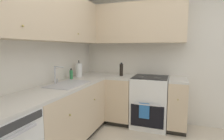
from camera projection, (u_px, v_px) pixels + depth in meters
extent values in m
cube|color=silver|center=(19.00, 60.00, 2.19)|extent=(3.76, 0.05, 2.55)
cube|color=silver|center=(167.00, 56.00, 3.37)|extent=(0.05, 3.33, 2.55)
cube|color=#333333|center=(17.00, 124.00, 1.44)|extent=(0.55, 0.01, 0.07)
cube|color=silver|center=(19.00, 133.00, 1.45)|extent=(0.36, 0.02, 0.02)
cube|color=beige|center=(65.00, 114.00, 2.60)|extent=(1.56, 0.60, 0.77)
sphere|color=tan|center=(70.00, 115.00, 2.16)|extent=(0.02, 0.02, 0.02)
sphere|color=tan|center=(95.00, 100.00, 2.80)|extent=(0.02, 0.02, 0.02)
cube|color=beige|center=(64.00, 86.00, 2.55)|extent=(2.77, 0.60, 0.03)
cube|color=beige|center=(121.00, 98.00, 3.43)|extent=(0.60, 0.44, 0.77)
cube|color=black|center=(121.00, 119.00, 3.52)|extent=(0.54, 0.44, 0.09)
cube|color=beige|center=(177.00, 103.00, 3.10)|extent=(0.60, 0.30, 0.77)
cube|color=black|center=(176.00, 126.00, 3.18)|extent=(0.54, 0.30, 0.09)
sphere|color=tan|center=(178.00, 100.00, 2.79)|extent=(0.02, 0.02, 0.02)
cube|color=beige|center=(121.00, 77.00, 3.38)|extent=(0.60, 0.44, 0.03)
cube|color=beige|center=(178.00, 80.00, 3.05)|extent=(0.60, 0.30, 0.03)
cube|color=white|center=(150.00, 102.00, 3.28)|extent=(0.64, 0.62, 0.90)
cube|color=black|center=(147.00, 116.00, 2.99)|extent=(0.02, 0.55, 0.38)
cube|color=silver|center=(147.00, 105.00, 2.94)|extent=(0.02, 0.43, 0.02)
cube|color=black|center=(151.00, 77.00, 3.22)|extent=(0.59, 0.60, 0.01)
cube|color=white|center=(153.00, 71.00, 3.50)|extent=(0.03, 0.60, 0.15)
cylinder|color=#4C4C4C|center=(158.00, 78.00, 3.04)|extent=(0.11, 0.11, 0.01)
cylinder|color=#4C4C4C|center=(142.00, 77.00, 3.13)|extent=(0.11, 0.11, 0.01)
cylinder|color=#4C4C4C|center=(159.00, 76.00, 3.30)|extent=(0.11, 0.11, 0.01)
cylinder|color=#4C4C4C|center=(144.00, 75.00, 3.40)|extent=(0.11, 0.11, 0.01)
cube|color=#2D6BB2|center=(144.00, 111.00, 2.97)|extent=(0.02, 0.17, 0.26)
cube|color=beige|center=(45.00, 13.00, 2.32)|extent=(2.45, 0.32, 0.72)
sphere|color=tan|center=(23.00, 26.00, 1.79)|extent=(0.02, 0.02, 0.02)
sphere|color=tan|center=(78.00, 34.00, 2.80)|extent=(0.02, 0.02, 0.02)
cube|color=beige|center=(131.00, 24.00, 3.34)|extent=(0.32, 1.93, 0.72)
cube|color=#B7B7BC|center=(69.00, 84.00, 2.60)|extent=(0.65, 0.40, 0.01)
cube|color=gray|center=(69.00, 87.00, 2.60)|extent=(0.60, 0.36, 0.09)
cube|color=#99999E|center=(69.00, 86.00, 2.60)|extent=(0.02, 0.35, 0.06)
cylinder|color=silver|center=(55.00, 75.00, 2.66)|extent=(0.02, 0.02, 0.26)
cylinder|color=silver|center=(59.00, 67.00, 2.62)|extent=(0.02, 0.15, 0.02)
cylinder|color=silver|center=(57.00, 81.00, 2.72)|extent=(0.02, 0.02, 0.06)
cylinder|color=#338C4C|center=(71.00, 75.00, 3.04)|extent=(0.05, 0.05, 0.15)
cylinder|color=#262626|center=(71.00, 69.00, 3.03)|extent=(0.02, 0.02, 0.03)
cylinder|color=white|center=(79.00, 70.00, 3.24)|extent=(0.11, 0.11, 0.25)
cylinder|color=#3F3F3F|center=(79.00, 69.00, 3.23)|extent=(0.02, 0.02, 0.31)
cylinder|color=black|center=(121.00, 70.00, 3.37)|extent=(0.07, 0.07, 0.22)
cylinder|color=black|center=(121.00, 63.00, 3.35)|extent=(0.04, 0.04, 0.02)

